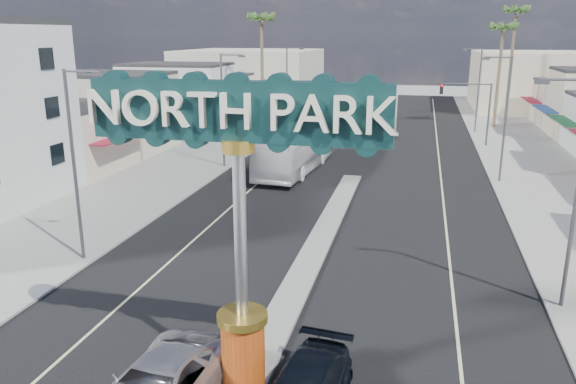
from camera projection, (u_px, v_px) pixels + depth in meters
The scene contains 22 objects.
ground at pixel (354, 174), 43.32m from camera, with size 160.00×160.00×0.00m, color gray.
road at pixel (354, 174), 43.31m from camera, with size 20.00×120.00×0.01m, color black.
median_island at pixel (316, 247), 28.31m from camera, with size 1.30×30.00×0.16m, color gray.
sidewalk_left at pixel (185, 164), 46.40m from camera, with size 8.00×120.00×0.12m, color gray.
sidewalk_right at pixel (549, 184), 40.19m from camera, with size 8.00×120.00×0.12m, color gray.
storefront_row_left at pixel (146, 106), 59.99m from camera, with size 12.00×42.00×6.00m, color beige.
backdrop_far_left at pixel (251, 76), 89.24m from camera, with size 20.00×20.00×8.00m, color #B7B29E.
backdrop_far_right at pixel (548, 81), 79.48m from camera, with size 20.00×20.00×8.00m, color beige.
gateway_sign at pixel (239, 205), 15.47m from camera, with size 8.20×1.50×9.15m.
traffic_signal_left at pixel (282, 97), 57.29m from camera, with size 5.09×0.45×6.00m.
traffic_signal_right at pixel (470, 101), 53.22m from camera, with size 5.09×0.45×6.00m.
streetlight_l_near at pixel (76, 157), 25.52m from camera, with size 2.03×0.22×9.00m.
streetlight_l_mid at pixel (224, 105), 44.25m from camera, with size 2.03×0.22×9.00m.
streetlight_l_far at pixel (288, 82), 64.85m from camera, with size 2.03×0.22×9.00m.
streetlight_r_near at pixel (574, 184), 20.90m from camera, with size 2.03×0.22×9.00m.
streetlight_r_mid at pixel (504, 113), 39.62m from camera, with size 2.03×0.22×9.00m.
streetlight_r_far at pixel (477, 86), 60.22m from camera, with size 2.03×0.22×9.00m.
palm_left_far at pixel (262, 24), 61.79m from camera, with size 2.60×2.60×13.10m.
palm_right_mid at pixel (503, 32), 61.89m from camera, with size 2.60×2.60×12.10m.
palm_right_far at pixel (516, 17), 66.58m from camera, with size 2.60×2.60×14.10m.
car_parked_left at pixel (288, 158), 45.27m from camera, with size 1.90×4.72×1.61m, color slate.
city_bus at pixel (297, 148), 44.28m from camera, with size 3.04×12.97×3.61m, color white.
Camera 1 is at (4.72, -12.10, 10.49)m, focal length 35.00 mm.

